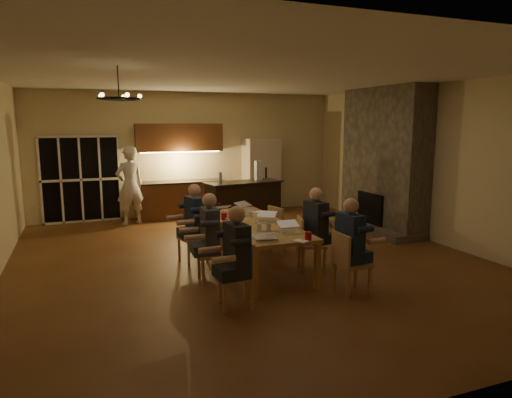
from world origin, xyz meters
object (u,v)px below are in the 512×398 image
object	(u,v)px
person_left_far	(195,223)
laptop_d	(266,216)
chair_left_far	(193,237)
person_right_near	(350,246)
dining_table	(254,244)
bar_island	(243,204)
person_left_near	(237,258)
laptop_c	(234,217)
laptop_f	(247,205)
refrigerator	(261,175)
mug_back	(222,213)
person_left_mid	(210,238)
chair_left_mid	(212,253)
redcup_mid	(224,216)
laptop_e	(219,207)
chair_right_far	(284,229)
chandelier	(119,99)
bar_bottle	(221,178)
bar_blender	(258,170)
mug_front	(259,226)
laptop_a	(265,231)
can_silver	(269,227)
can_cola	(220,207)
redcup_near	(308,236)
mug_mid	(250,214)
person_right_mid	(315,229)
plate_near	(285,227)
chair_right_near	(352,263)
standing_person	(130,186)
plate_left	(257,236)
chair_left_near	(235,275)
laptop_b	(291,226)
chair_right_mid	(312,244)
plate_far	(256,212)

from	to	relation	value
person_left_far	laptop_d	distance (m)	1.26
chair_left_far	person_right_near	distance (m)	2.85
dining_table	laptop_d	xyz separation A→B (m)	(0.21, -0.04, 0.49)
bar_island	person_left_near	bearing A→B (deg)	-120.03
laptop_c	laptop_f	size ratio (longest dim) A/B	1.00
refrigerator	mug_back	bearing A→B (deg)	-121.31
person_right_near	person_left_mid	size ratio (longest dim) A/B	1.00
chair_left_mid	redcup_mid	distance (m)	1.10
dining_table	laptop_e	world-z (taller)	laptop_e
chair_right_far	chandelier	world-z (taller)	chandelier
laptop_e	bar_island	bearing A→B (deg)	-128.55
bar_bottle	bar_blender	bearing A→B (deg)	10.67
chair_left_mid	person_right_near	distance (m)	2.07
chair_left_far	mug_front	distance (m)	1.40
laptop_a	laptop_e	bearing A→B (deg)	-76.30
laptop_c	can_silver	size ratio (longest dim) A/B	2.67
bar_island	chandelier	world-z (taller)	chandelier
chair_left_far	can_cola	bearing A→B (deg)	122.18
chair_left_far	redcup_near	xyz separation A→B (m)	(1.24, -1.94, 0.37)
chair_left_far	mug_mid	bearing A→B (deg)	70.01
mug_mid	mug_back	bearing A→B (deg)	149.45
laptop_c	redcup_near	xyz separation A→B (m)	(0.64, -1.44, -0.05)
person_right_mid	plate_near	distance (m)	0.53
chandelier	laptop_c	distance (m)	2.64
chair_right_near	redcup_mid	size ratio (longest dim) A/B	7.42
refrigerator	standing_person	size ratio (longest dim) A/B	1.06
person_left_near	chandelier	distance (m)	2.77
chair_left_far	person_right_near	xyz separation A→B (m)	(1.75, -2.24, 0.24)
redcup_near	plate_near	bearing A→B (deg)	87.76
laptop_d	laptop_f	xyz separation A→B (m)	(0.06, 1.05, 0.00)
bar_island	chair_left_far	distance (m)	2.83
chair_right_far	laptop_e	bearing A→B (deg)	51.50
bar_bottle	can_cola	bearing A→B (deg)	-107.76
can_silver	plate_left	xyz separation A→B (m)	(-0.29, -0.25, -0.05)
chair_left_near	bar_island	bearing A→B (deg)	166.34
laptop_c	redcup_mid	distance (m)	0.34
laptop_a	can_cola	size ratio (longest dim) A/B	2.67
redcup_near	chair_left_mid	bearing A→B (deg)	144.68
laptop_b	laptop_e	world-z (taller)	same
chair_right_mid	plate_far	xyz separation A→B (m)	(-0.46, 1.35, 0.31)
dining_table	can_cola	xyz separation A→B (m)	(-0.18, 1.37, 0.44)
person_right_mid	chair_left_mid	bearing A→B (deg)	80.38
chair_left_far	plate_far	size ratio (longest dim) A/B	3.91
chair_right_far	mug_mid	xyz separation A→B (m)	(-0.71, -0.08, 0.36)
plate_far	plate_near	bearing A→B (deg)	-89.76
person_right_mid	plate_near	bearing A→B (deg)	75.57
chair_right_mid	redcup_mid	xyz separation A→B (m)	(-1.21, 0.98, 0.37)
laptop_c	can_silver	xyz separation A→B (m)	(0.32, -0.73, -0.05)
chair_right_mid	redcup_mid	size ratio (longest dim) A/B	7.42
person_left_near	laptop_b	world-z (taller)	person_left_near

